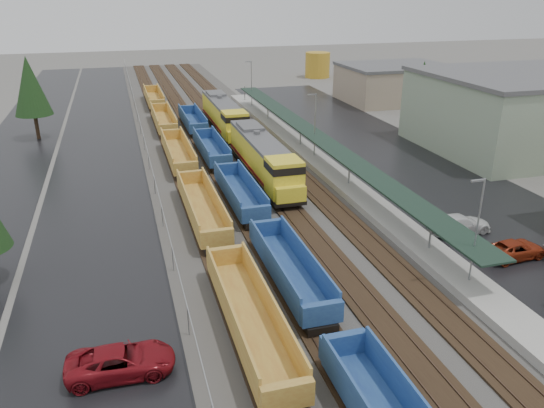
{
  "coord_description": "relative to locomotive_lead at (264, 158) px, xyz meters",
  "views": [
    {
      "loc": [
        -12.08,
        -6.32,
        19.04
      ],
      "look_at": [
        -0.42,
        33.75,
        2.0
      ],
      "focal_mm": 35.0,
      "sensor_mm": 36.0,
      "label": 1
    }
  ],
  "objects": [
    {
      "name": "tree_east",
      "position": [
        26.0,
        12.84,
        4.03
      ],
      "size": [
        4.4,
        4.4,
        10.0
      ],
      "color": "#332316",
      "rests_on": "ground"
    },
    {
      "name": "locomotive_trail",
      "position": [
        0.0,
        21.0,
        0.0
      ],
      "size": [
        3.08,
        20.28,
        4.59
      ],
      "color": "black",
      "rests_on": "ground"
    },
    {
      "name": "chainlink_fence",
      "position": [
        -11.5,
        13.28,
        -0.83
      ],
      "size": [
        0.08,
        160.04,
        2.02
      ],
      "color": "gray",
      "rests_on": "ground"
    },
    {
      "name": "industrial_buildings",
      "position": [
        35.76,
        0.69,
        1.81
      ],
      "size": [
        32.52,
        75.3,
        9.5
      ],
      "color": "tan",
      "rests_on": "ground"
    },
    {
      "name": "west_parking_lot",
      "position": [
        -17.0,
        14.84,
        -2.43
      ],
      "size": [
        10.0,
        160.0,
        0.02
      ],
      "primitive_type": "cube",
      "color": "black",
      "rests_on": "ground"
    },
    {
      "name": "tree_west_far",
      "position": [
        -25.0,
        24.84,
        4.68
      ],
      "size": [
        4.84,
        4.84,
        11.0
      ],
      "color": "#332316",
      "rests_on": "ground"
    },
    {
      "name": "well_string_yellow",
      "position": [
        -8.0,
        -8.57,
        -1.27
      ],
      "size": [
        2.63,
        119.39,
        2.33
      ],
      "color": "#AF7530",
      "rests_on": "ground"
    },
    {
      "name": "station_platform",
      "position": [
        7.5,
        4.85,
        -1.71
      ],
      "size": [
        3.0,
        80.0,
        8.0
      ],
      "color": "#9E9B93",
      "rests_on": "ground"
    },
    {
      "name": "parked_car_east_b",
      "position": [
        13.62,
        -22.22,
        -1.76
      ],
      "size": [
        2.54,
        5.03,
        1.36
      ],
      "primitive_type": "imported",
      "rotation": [
        0.0,
        0.0,
        1.63
      ],
      "color": "maroon",
      "rests_on": "ground"
    },
    {
      "name": "trackbed",
      "position": [
        -2.0,
        14.84,
        -2.28
      ],
      "size": [
        14.6,
        160.0,
        0.22
      ],
      "color": "black",
      "rests_on": "ground"
    },
    {
      "name": "storage_tank",
      "position": [
        30.52,
        64.55,
        0.34
      ],
      "size": [
        5.57,
        5.57,
        5.57
      ],
      "primitive_type": "cylinder",
      "color": "#BD9025",
      "rests_on": "ground"
    },
    {
      "name": "west_road",
      "position": [
        -27.0,
        14.84,
        -2.43
      ],
      "size": [
        9.0,
        160.0,
        0.02
      ],
      "primitive_type": "cube",
      "color": "black",
      "rests_on": "ground"
    },
    {
      "name": "distant_hills",
      "position": [
        42.79,
        165.53,
        -2.44
      ],
      "size": [
        301.0,
        140.0,
        25.2
      ],
      "color": "#445240",
      "rests_on": "ground"
    },
    {
      "name": "locomotive_lead",
      "position": [
        0.0,
        0.0,
        0.0
      ],
      "size": [
        3.08,
        20.28,
        4.59
      ],
      "color": "black",
      "rests_on": "ground"
    },
    {
      "name": "east_commuter_lot",
      "position": [
        17.0,
        4.84,
        -2.43
      ],
      "size": [
        16.0,
        100.0,
        0.02
      ],
      "primitive_type": "cube",
      "color": "black",
      "rests_on": "ground"
    },
    {
      "name": "parked_car_east_c",
      "position": [
        12.18,
        -17.22,
        -1.65
      ],
      "size": [
        2.28,
        5.47,
        1.58
      ],
      "primitive_type": "imported",
      "rotation": [
        0.0,
        0.0,
        1.58
      ],
      "color": "silver",
      "rests_on": "ground"
    },
    {
      "name": "parked_car_west_c",
      "position": [
        -15.39,
        -27.45,
        -1.66
      ],
      "size": [
        2.79,
        5.74,
        1.57
      ],
      "primitive_type": "imported",
      "rotation": [
        0.0,
        0.0,
        1.54
      ],
      "color": "maroon",
      "rests_on": "ground"
    },
    {
      "name": "well_string_blue",
      "position": [
        -4.0,
        -13.57,
        -1.29
      ],
      "size": [
        2.6,
        89.02,
        2.3
      ],
      "color": "navy",
      "rests_on": "ground"
    },
    {
      "name": "ballast_strip",
      "position": [
        -2.0,
        14.84,
        -2.4
      ],
      "size": [
        20.0,
        160.0,
        0.08
      ],
      "primitive_type": "cube",
      "color": "#302D2B",
      "rests_on": "ground"
    }
  ]
}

